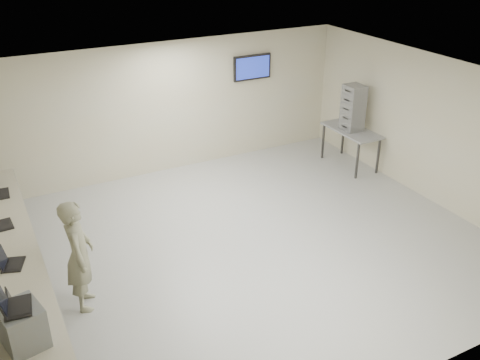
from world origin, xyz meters
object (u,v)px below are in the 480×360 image
workbench (13,261)px  side_table (351,133)px  equipment_box (22,326)px  soldier (79,255)px

workbench → side_table: workbench is taller
equipment_box → side_table: (7.25, 3.63, -0.36)m
workbench → equipment_box: (-0.06, -1.82, 0.31)m
side_table → workbench: bearing=-165.9°
soldier → side_table: bearing=-58.0°
workbench → soldier: (0.83, -0.29, 0.01)m
workbench → equipment_box: 1.84m
equipment_box → side_table: equipment_box is taller
workbench → side_table: (7.19, 1.81, -0.04)m
equipment_box → side_table: 8.11m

